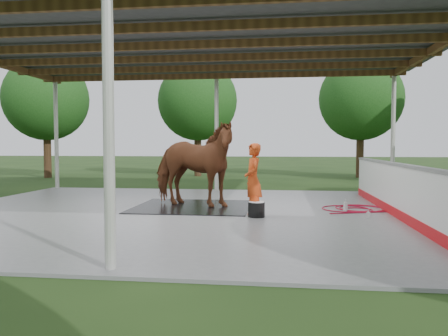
# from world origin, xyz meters

# --- Properties ---
(ground) EXTENTS (100.00, 100.00, 0.00)m
(ground) POSITION_xyz_m (0.00, 0.00, 0.00)
(ground) COLOR #1E3814
(concrete_slab) EXTENTS (12.00, 10.00, 0.05)m
(concrete_slab) POSITION_xyz_m (0.00, 0.00, 0.03)
(concrete_slab) COLOR slate
(concrete_slab) RESTS_ON ground
(pavilion_structure) EXTENTS (12.60, 10.60, 4.05)m
(pavilion_structure) POSITION_xyz_m (0.00, -0.00, 3.97)
(pavilion_structure) COLOR beige
(pavilion_structure) RESTS_ON ground
(dasher_board) EXTENTS (0.16, 8.00, 1.15)m
(dasher_board) POSITION_xyz_m (4.60, 0.00, 0.59)
(dasher_board) COLOR red
(dasher_board) RESTS_ON concrete_slab
(tree_belt) EXTENTS (28.00, 28.00, 5.80)m
(tree_belt) POSITION_xyz_m (0.30, 0.90, 3.79)
(tree_belt) COLOR #382314
(tree_belt) RESTS_ON ground
(rubber_mat) EXTENTS (2.81, 2.63, 0.02)m
(rubber_mat) POSITION_xyz_m (-0.04, 0.74, 0.06)
(rubber_mat) COLOR black
(rubber_mat) RESTS_ON concrete_slab
(horse) EXTENTS (2.68, 1.88, 2.06)m
(horse) POSITION_xyz_m (-0.04, 0.74, 1.10)
(horse) COLOR brown
(horse) RESTS_ON rubber_mat
(handler) EXTENTS (0.50, 0.65, 1.57)m
(handler) POSITION_xyz_m (1.52, -0.44, 0.84)
(handler) COLOR #D44416
(handler) RESTS_ON concrete_slab
(wash_bucket) EXTENTS (0.36, 0.36, 0.33)m
(wash_bucket) POSITION_xyz_m (1.60, -0.58, 0.22)
(wash_bucket) COLOR black
(wash_bucket) RESTS_ON concrete_slab
(soap_bottle_a) EXTENTS (0.11, 0.11, 0.28)m
(soap_bottle_a) POSITION_xyz_m (3.62, 0.49, 0.19)
(soap_bottle_a) COLOR silver
(soap_bottle_a) RESTS_ON concrete_slab
(soap_bottle_b) EXTENTS (0.09, 0.09, 0.17)m
(soap_bottle_b) POSITION_xyz_m (3.96, -0.36, 0.13)
(soap_bottle_b) COLOR #338CD8
(soap_bottle_b) RESTS_ON concrete_slab
(hose_coil) EXTENTS (1.58, 1.55, 0.02)m
(hose_coil) POSITION_xyz_m (3.91, 0.86, 0.06)
(hose_coil) COLOR #A80C28
(hose_coil) RESTS_ON concrete_slab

